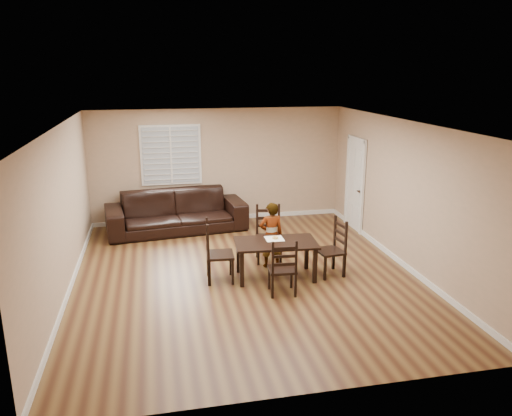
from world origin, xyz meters
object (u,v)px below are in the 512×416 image
at_px(chair_far, 284,271).
at_px(chair_left, 212,254).
at_px(chair_right, 336,249).
at_px(dining_table, 276,247).
at_px(child, 271,235).
at_px(chair_near, 268,234).
at_px(sofa, 176,211).
at_px(donut, 275,237).

distance_m(chair_far, chair_left, 1.35).
bearing_deg(chair_right, chair_left, -101.30).
bearing_deg(dining_table, child, 90.00).
height_order(chair_far, chair_right, chair_right).
relative_size(chair_near, chair_far, 1.12).
height_order(dining_table, sofa, sofa).
xyz_separation_m(chair_left, child, (1.15, 0.43, 0.12)).
height_order(dining_table, donut, donut).
distance_m(chair_near, donut, 0.80).
distance_m(chair_far, chair_right, 1.36).
xyz_separation_m(donut, sofa, (-1.60, 2.89, -0.24)).
xyz_separation_m(chair_left, chair_right, (2.21, -0.14, -0.03)).
xyz_separation_m(dining_table, chair_far, (-0.06, -0.77, -0.14)).
bearing_deg(chair_left, chair_far, -124.88).
xyz_separation_m(chair_right, child, (-1.06, 0.57, 0.15)).
relative_size(dining_table, chair_right, 1.43).
bearing_deg(sofa, child, -64.45).
relative_size(dining_table, child, 1.19).
distance_m(chair_near, child, 0.44).
relative_size(chair_right, sofa, 0.33).
distance_m(chair_left, sofa, 3.00).
distance_m(chair_far, donut, 0.96).
distance_m(dining_table, sofa, 3.43).
xyz_separation_m(child, sofa, (-1.61, 2.53, -0.17)).
bearing_deg(chair_far, chair_right, -144.05).
xyz_separation_m(chair_far, sofa, (-1.52, 3.81, 0.01)).
relative_size(chair_near, donut, 10.04).
relative_size(chair_far, donut, 8.98).
bearing_deg(sofa, dining_table, -69.63).
distance_m(chair_near, chair_left, 1.46).
bearing_deg(chair_left, donut, -82.20).
distance_m(dining_table, donut, 0.20).
distance_m(chair_left, donut, 1.16).
bearing_deg(chair_far, chair_left, -34.36).
bearing_deg(chair_far, chair_near, -90.10).
xyz_separation_m(chair_left, donut, (1.14, 0.07, 0.19)).
height_order(chair_left, donut, chair_left).
distance_m(child, sofa, 3.01).
relative_size(child, sofa, 0.40).
xyz_separation_m(dining_table, chair_left, (-1.11, 0.08, -0.08)).
bearing_deg(donut, chair_left, -176.27).
bearing_deg(sofa, chair_near, -58.97).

